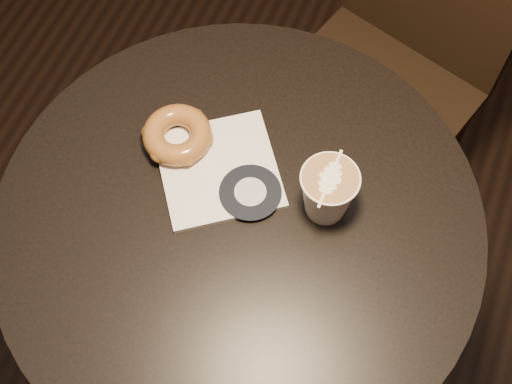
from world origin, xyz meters
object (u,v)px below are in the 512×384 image
cafe_table (241,268)px  chair (403,42)px  pastry_bag (219,169)px  doughnut (177,135)px  latte_cup (328,193)px

cafe_table → chair: (0.11, 0.57, -0.02)m
pastry_bag → doughnut: bearing=128.8°
chair → doughnut: 0.60m
chair → pastry_bag: size_ratio=5.71×
cafe_table → pastry_bag: bearing=133.2°
chair → doughnut: (-0.24, -0.49, 0.25)m
doughnut → latte_cup: bearing=-4.4°
pastry_bag → latte_cup: size_ratio=1.83×
cafe_table → chair: bearing=78.9°
chair → pastry_bag: chair is taller
cafe_table → latte_cup: latte_cup is taller
cafe_table → latte_cup: (0.11, 0.06, 0.24)m
pastry_bag → latte_cup: (0.16, 0.00, 0.04)m
chair → cafe_table: bearing=-83.8°
latte_cup → doughnut: bearing=175.6°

